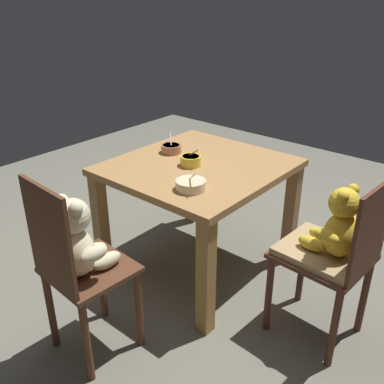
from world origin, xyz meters
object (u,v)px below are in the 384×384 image
(dining_table, at_px, (198,183))
(teddy_chair_near_left, at_px, (78,252))
(teddy_chair_near_front, at_px, (334,242))
(porridge_bowl_yellow_center, at_px, (191,160))
(porridge_bowl_cream_near_left, at_px, (191,185))
(porridge_bowl_terracotta_far_center, at_px, (171,148))

(dining_table, xyz_separation_m, teddy_chair_near_left, (-0.91, -0.06, -0.01))
(teddy_chair_near_front, height_order, porridge_bowl_yellow_center, teddy_chair_near_front)
(teddy_chair_near_left, height_order, porridge_bowl_cream_near_left, teddy_chair_near_left)
(porridge_bowl_yellow_center, bearing_deg, teddy_chair_near_left, -175.07)
(teddy_chair_near_front, bearing_deg, dining_table, -0.97)
(porridge_bowl_terracotta_far_center, relative_size, porridge_bowl_yellow_center, 0.98)
(porridge_bowl_yellow_center, bearing_deg, porridge_bowl_cream_near_left, -139.66)
(porridge_bowl_terracotta_far_center, relative_size, porridge_bowl_cream_near_left, 0.81)
(teddy_chair_near_front, bearing_deg, porridge_bowl_terracotta_far_center, -1.93)
(dining_table, bearing_deg, porridge_bowl_yellow_center, 158.89)
(teddy_chair_near_front, relative_size, teddy_chair_near_left, 0.95)
(teddy_chair_near_front, distance_m, porridge_bowl_yellow_center, 0.92)
(porridge_bowl_yellow_center, xyz_separation_m, porridge_bowl_cream_near_left, (-0.25, -0.21, -0.00))
(teddy_chair_near_left, bearing_deg, dining_table, 7.04)
(teddy_chair_near_front, xyz_separation_m, porridge_bowl_terracotta_far_center, (0.11, 1.14, 0.17))
(teddy_chair_near_left, bearing_deg, porridge_bowl_yellow_center, 8.48)
(porridge_bowl_cream_near_left, bearing_deg, dining_table, 32.88)
(porridge_bowl_cream_near_left, bearing_deg, porridge_bowl_terracotta_far_center, 52.95)
(teddy_chair_near_left, height_order, porridge_bowl_yellow_center, teddy_chair_near_left)
(porridge_bowl_terracotta_far_center, distance_m, porridge_bowl_cream_near_left, 0.56)
(teddy_chair_near_front, bearing_deg, porridge_bowl_yellow_center, 2.22)
(porridge_bowl_terracotta_far_center, bearing_deg, teddy_chair_near_left, -162.01)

